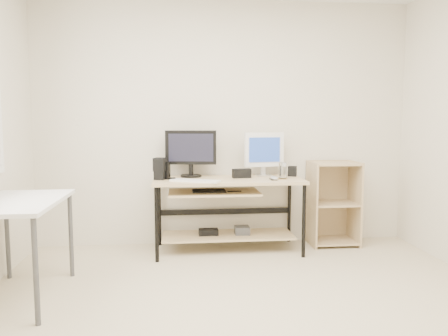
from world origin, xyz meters
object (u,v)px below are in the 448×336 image
at_px(audio_controller, 165,171).
at_px(black_monitor, 191,150).
at_px(shelf_unit, 332,202).
at_px(desk, 226,199).
at_px(side_table, 18,211).
at_px(white_imac, 264,151).

bearing_deg(audio_controller, black_monitor, 47.09).
relative_size(shelf_unit, audio_controller, 5.15).
height_order(shelf_unit, black_monitor, black_monitor).
distance_m(desk, side_table, 1.97).
bearing_deg(shelf_unit, black_monitor, 179.62).
bearing_deg(side_table, white_imac, 30.90).
bearing_deg(shelf_unit, desk, -172.23).
distance_m(white_imac, audio_controller, 1.07).
relative_size(side_table, shelf_unit, 1.11).
relative_size(shelf_unit, white_imac, 1.96).
distance_m(side_table, white_imac, 2.45).
bearing_deg(white_imac, side_table, -159.26).
height_order(black_monitor, white_imac, black_monitor).
bearing_deg(side_table, shelf_unit, 23.33).
relative_size(side_table, audio_controller, 5.72).
xyz_separation_m(desk, audio_controller, (-0.60, 0.01, 0.30)).
bearing_deg(black_monitor, shelf_unit, 7.69).
bearing_deg(shelf_unit, side_table, -156.67).
bearing_deg(desk, white_imac, 23.52).
bearing_deg(shelf_unit, audio_controller, -175.22).
height_order(side_table, white_imac, white_imac).
relative_size(shelf_unit, black_monitor, 1.70).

